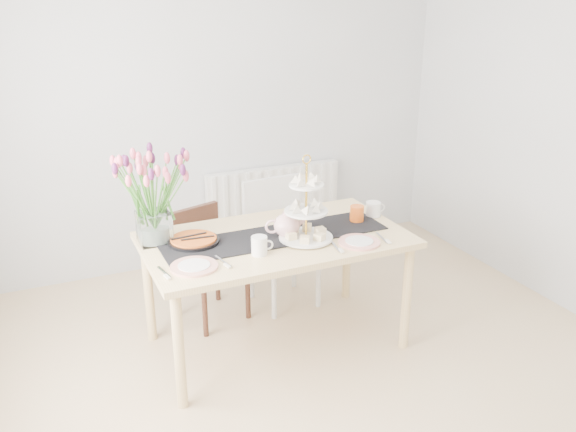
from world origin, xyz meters
name	(u,v)px	position (x,y,z in m)	size (l,w,h in m)	color
room_shell	(355,184)	(0.00, 0.00, 1.30)	(4.50, 4.50, 4.50)	tan
radiator	(274,201)	(0.50, 2.19, 0.45)	(1.20, 0.08, 0.60)	white
dining_table	(276,248)	(-0.09, 0.77, 0.67)	(1.60, 0.90, 0.75)	#D7B774
chair_brown	(204,256)	(-0.39, 1.33, 0.45)	(0.49, 0.49, 0.78)	#331912
chair_white	(279,232)	(0.18, 1.34, 0.53)	(0.48, 0.48, 0.90)	silver
table_runner	(276,236)	(-0.09, 0.77, 0.75)	(1.40, 0.35, 0.01)	black
tulip_vase	(150,182)	(-0.78, 1.00, 1.13)	(0.68, 0.68, 0.59)	silver
cake_stand	(306,219)	(0.06, 0.65, 0.89)	(0.33, 0.33, 0.48)	gold
teapot	(287,225)	(-0.03, 0.73, 0.83)	(0.26, 0.21, 0.17)	silver
cream_jug	(373,209)	(0.65, 0.83, 0.80)	(0.10, 0.10, 0.10)	white
tart_tin	(194,241)	(-0.58, 0.87, 0.77)	(0.31, 0.31, 0.04)	black
mug_grey	(289,232)	(-0.03, 0.70, 0.80)	(0.08, 0.08, 0.10)	slate
mug_white	(259,246)	(-0.28, 0.56, 0.80)	(0.09, 0.09, 0.11)	white
mug_orange	(357,214)	(0.49, 0.79, 0.80)	(0.09, 0.09, 0.11)	orange
plate_left	(194,267)	(-0.67, 0.55, 0.76)	(0.26, 0.26, 0.01)	white
plate_right	(359,242)	(0.33, 0.47, 0.76)	(0.25, 0.25, 0.01)	white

